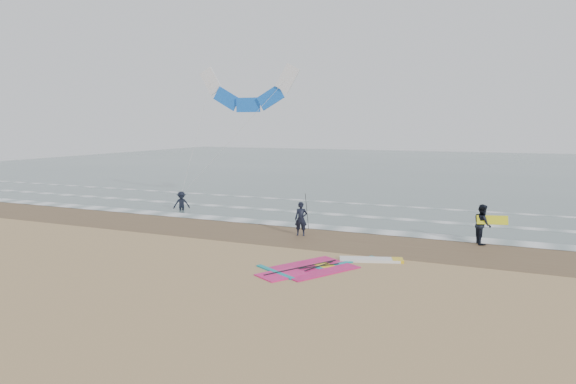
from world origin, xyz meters
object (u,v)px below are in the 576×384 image
at_px(person_standing, 301,219).
at_px(surf_kite, 248,92).
at_px(person_walking, 482,224).
at_px(person_wading, 181,198).
at_px(windsurf_rig, 329,266).

bearing_deg(person_standing, surf_kite, 120.27).
height_order(person_walking, surf_kite, surf_kite).
bearing_deg(person_standing, person_wading, 145.33).
distance_m(windsurf_rig, person_wading, 14.81).
relative_size(windsurf_rig, person_walking, 2.81).
relative_size(person_walking, person_wading, 1.15).
xyz_separation_m(person_wading, surf_kite, (3.13, 2.86, 6.44)).
bearing_deg(person_walking, windsurf_rig, 123.46).
bearing_deg(person_walking, person_wading, 65.78).
bearing_deg(surf_kite, person_wading, -137.63).
bearing_deg(person_standing, windsurf_rig, -70.30).
bearing_deg(person_wading, windsurf_rig, -68.25).
xyz_separation_m(person_walking, person_wading, (-17.31, 2.02, -0.11)).
bearing_deg(surf_kite, windsurf_rig, -50.21).
xyz_separation_m(person_standing, person_walking, (7.97, 1.59, 0.08)).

